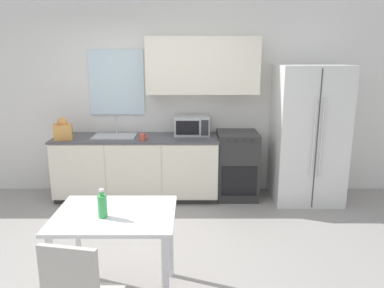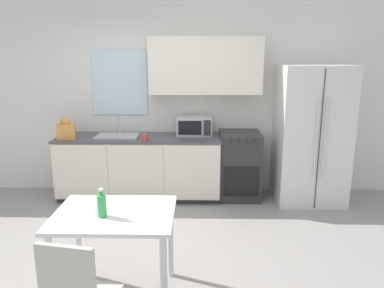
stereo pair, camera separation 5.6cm
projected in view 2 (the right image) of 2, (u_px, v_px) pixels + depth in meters
ground_plane at (151, 253)px, 3.86m from camera, size 12.00×12.00×0.00m
wall_back at (171, 95)px, 5.37m from camera, size 12.00×0.38×2.70m
kitchen_counter at (140, 167)px, 5.29m from camera, size 2.27×0.68×0.88m
oven_range at (239, 165)px, 5.29m from camera, size 0.56×0.61×0.94m
refrigerator at (311, 135)px, 5.08m from camera, size 0.91×0.81×1.86m
kitchen_sink at (117, 135)px, 5.20m from camera, size 0.58×0.39×0.26m
microwave at (194, 126)px, 5.27m from camera, size 0.49×0.33×0.27m
coffee_mug at (145, 137)px, 4.94m from camera, size 0.11×0.08×0.09m
grocery_bag_0 at (66, 130)px, 5.04m from camera, size 0.28×0.25×0.30m
dining_table at (115, 227)px, 3.04m from camera, size 0.96×0.75×0.77m
drink_bottle at (102, 205)px, 2.91m from camera, size 0.07×0.07×0.23m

